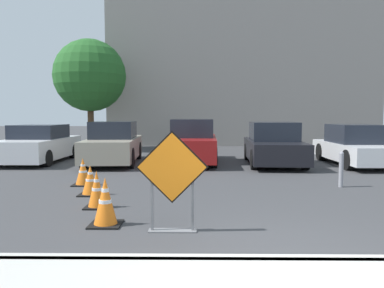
{
  "coord_description": "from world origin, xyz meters",
  "views": [
    {
      "loc": [
        -1.06,
        -4.32,
        1.82
      ],
      "look_at": [
        -1.2,
        6.74,
        0.96
      ],
      "focal_mm": 35.0,
      "sensor_mm": 36.0,
      "label": 1
    }
  ],
  "objects_px": {
    "parked_car_fifth": "(355,146)",
    "parked_car_second": "(114,144)",
    "traffic_cone_fourth": "(83,172)",
    "traffic_cone_second": "(97,190)",
    "parked_car_nearest": "(39,145)",
    "traffic_cone_nearest": "(105,202)",
    "traffic_cone_third": "(90,181)",
    "parked_car_third": "(193,143)",
    "road_closed_sign": "(172,176)",
    "bollard_nearest": "(341,168)",
    "parked_car_fourth": "(274,145)"
  },
  "relations": [
    {
      "from": "traffic_cone_second",
      "to": "traffic_cone_third",
      "type": "xyz_separation_m",
      "value": [
        -0.46,
        1.17,
        -0.03
      ]
    },
    {
      "from": "traffic_cone_third",
      "to": "bollard_nearest",
      "type": "height_order",
      "value": "bollard_nearest"
    },
    {
      "from": "parked_car_fourth",
      "to": "bollard_nearest",
      "type": "bearing_deg",
      "value": 103.55
    },
    {
      "from": "parked_car_fifth",
      "to": "bollard_nearest",
      "type": "distance_m",
      "value": 4.85
    },
    {
      "from": "parked_car_fourth",
      "to": "traffic_cone_third",
      "type": "bearing_deg",
      "value": 48.61
    },
    {
      "from": "parked_car_fourth",
      "to": "parked_car_third",
      "type": "bearing_deg",
      "value": -6.27
    },
    {
      "from": "road_closed_sign",
      "to": "parked_car_nearest",
      "type": "relative_size",
      "value": 0.36
    },
    {
      "from": "road_closed_sign",
      "to": "traffic_cone_third",
      "type": "xyz_separation_m",
      "value": [
        -2.04,
        2.7,
        -0.55
      ]
    },
    {
      "from": "traffic_cone_second",
      "to": "parked_car_third",
      "type": "height_order",
      "value": "parked_car_third"
    },
    {
      "from": "parked_car_nearest",
      "to": "parked_car_fourth",
      "type": "relative_size",
      "value": 1.01
    },
    {
      "from": "parked_car_nearest",
      "to": "bollard_nearest",
      "type": "relative_size",
      "value": 4.87
    },
    {
      "from": "parked_car_nearest",
      "to": "parked_car_second",
      "type": "height_order",
      "value": "parked_car_second"
    },
    {
      "from": "bollard_nearest",
      "to": "parked_car_fifth",
      "type": "bearing_deg",
      "value": 63.37
    },
    {
      "from": "traffic_cone_nearest",
      "to": "bollard_nearest",
      "type": "relative_size",
      "value": 0.89
    },
    {
      "from": "traffic_cone_second",
      "to": "road_closed_sign",
      "type": "bearing_deg",
      "value": -44.01
    },
    {
      "from": "road_closed_sign",
      "to": "parked_car_third",
      "type": "relative_size",
      "value": 0.35
    },
    {
      "from": "bollard_nearest",
      "to": "parked_car_second",
      "type": "bearing_deg",
      "value": 145.6
    },
    {
      "from": "parked_car_fifth",
      "to": "traffic_cone_fourth",
      "type": "bearing_deg",
      "value": 25.27
    },
    {
      "from": "road_closed_sign",
      "to": "traffic_cone_fourth",
      "type": "relative_size",
      "value": 2.23
    },
    {
      "from": "parked_car_nearest",
      "to": "traffic_cone_fourth",
      "type": "bearing_deg",
      "value": 124.04
    },
    {
      "from": "traffic_cone_nearest",
      "to": "traffic_cone_second",
      "type": "relative_size",
      "value": 1.09
    },
    {
      "from": "parked_car_third",
      "to": "road_closed_sign",
      "type": "bearing_deg",
      "value": 90.24
    },
    {
      "from": "traffic_cone_nearest",
      "to": "road_closed_sign",
      "type": "bearing_deg",
      "value": -17.46
    },
    {
      "from": "parked_car_fourth",
      "to": "parked_car_second",
      "type": "bearing_deg",
      "value": 0.16
    },
    {
      "from": "parked_car_third",
      "to": "bollard_nearest",
      "type": "relative_size",
      "value": 4.97
    },
    {
      "from": "road_closed_sign",
      "to": "parked_car_fourth",
      "type": "bearing_deg",
      "value": 68.3
    },
    {
      "from": "traffic_cone_nearest",
      "to": "parked_car_fifth",
      "type": "xyz_separation_m",
      "value": [
        7.33,
        7.69,
        0.28
      ]
    },
    {
      "from": "traffic_cone_fourth",
      "to": "bollard_nearest",
      "type": "distance_m",
      "value": 6.61
    },
    {
      "from": "traffic_cone_fourth",
      "to": "traffic_cone_second",
      "type": "bearing_deg",
      "value": -67.24
    },
    {
      "from": "traffic_cone_nearest",
      "to": "traffic_cone_third",
      "type": "xyz_separation_m",
      "value": [
        -0.92,
        2.34,
        -0.06
      ]
    },
    {
      "from": "parked_car_nearest",
      "to": "parked_car_third",
      "type": "bearing_deg",
      "value": 179.19
    },
    {
      "from": "traffic_cone_third",
      "to": "parked_car_third",
      "type": "relative_size",
      "value": 0.15
    },
    {
      "from": "parked_car_third",
      "to": "bollard_nearest",
      "type": "distance_m",
      "value": 6.17
    },
    {
      "from": "traffic_cone_third",
      "to": "parked_car_second",
      "type": "relative_size",
      "value": 0.15
    },
    {
      "from": "road_closed_sign",
      "to": "traffic_cone_second",
      "type": "bearing_deg",
      "value": 135.99
    },
    {
      "from": "parked_car_fifth",
      "to": "parked_car_second",
      "type": "bearing_deg",
      "value": -2.15
    },
    {
      "from": "parked_car_third",
      "to": "traffic_cone_fourth",
      "type": "bearing_deg",
      "value": 60.84
    },
    {
      "from": "parked_car_nearest",
      "to": "traffic_cone_third",
      "type": "bearing_deg",
      "value": 122.31
    },
    {
      "from": "parked_car_fifth",
      "to": "bollard_nearest",
      "type": "bearing_deg",
      "value": 63.3
    },
    {
      "from": "traffic_cone_nearest",
      "to": "parked_car_second",
      "type": "relative_size",
      "value": 0.18
    },
    {
      "from": "traffic_cone_nearest",
      "to": "parked_car_nearest",
      "type": "bearing_deg",
      "value": 118.97
    },
    {
      "from": "parked_car_nearest",
      "to": "parked_car_fourth",
      "type": "height_order",
      "value": "parked_car_fourth"
    },
    {
      "from": "traffic_cone_second",
      "to": "bollard_nearest",
      "type": "height_order",
      "value": "bollard_nearest"
    },
    {
      "from": "parked_car_second",
      "to": "bollard_nearest",
      "type": "height_order",
      "value": "parked_car_second"
    },
    {
      "from": "traffic_cone_second",
      "to": "traffic_cone_nearest",
      "type": "bearing_deg",
      "value": -68.74
    },
    {
      "from": "traffic_cone_second",
      "to": "traffic_cone_third",
      "type": "relative_size",
      "value": 1.07
    },
    {
      "from": "road_closed_sign",
      "to": "parked_car_fifth",
      "type": "bearing_deg",
      "value": 52.37
    },
    {
      "from": "parked_car_fifth",
      "to": "parked_car_third",
      "type": "bearing_deg",
      "value": -5.03
    },
    {
      "from": "traffic_cone_fourth",
      "to": "parked_car_nearest",
      "type": "relative_size",
      "value": 0.16
    },
    {
      "from": "road_closed_sign",
      "to": "traffic_cone_fourth",
      "type": "bearing_deg",
      "value": 123.5
    }
  ]
}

